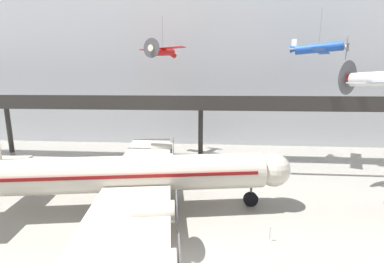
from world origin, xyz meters
TOP-DOWN VIEW (x-y plane):
  - ground_plane at (0.00, 0.00)m, footprint 260.00×260.00m
  - hangar_back_wall at (0.00, 32.34)m, footprint 140.00×3.00m
  - mezzanine_walkway at (0.00, 22.09)m, footprint 110.00×3.20m
  - airliner_silver_main at (-5.25, 5.86)m, footprint 28.44×32.61m
  - suspended_plane_blue_trainer at (15.39, 21.94)m, footprint 7.28×8.22m
  - suspended_plane_red_highwing at (-5.64, 24.29)m, footprint 7.28×6.35m
  - stanchion_barrier at (5.91, 2.53)m, footprint 0.36×0.36m

SIDE VIEW (x-z plane):
  - ground_plane at x=0.00m, z-range 0.00..0.00m
  - stanchion_barrier at x=5.91m, z-range -0.21..0.87m
  - airliner_silver_main at x=-5.25m, z-range -1.26..7.88m
  - mezzanine_walkway at x=0.00m, z-range 2.97..12.16m
  - hangar_back_wall at x=0.00m, z-range 0.00..26.07m
  - suspended_plane_blue_trainer at x=15.39m, z-range 12.00..18.61m
  - suspended_plane_red_highwing at x=-5.64m, z-range 12.33..18.37m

